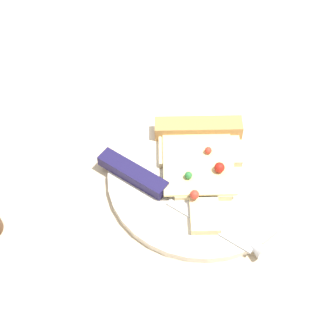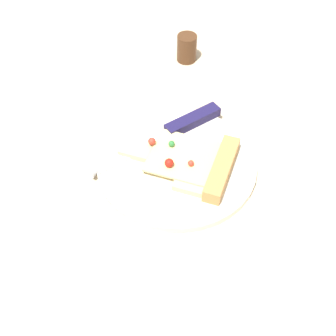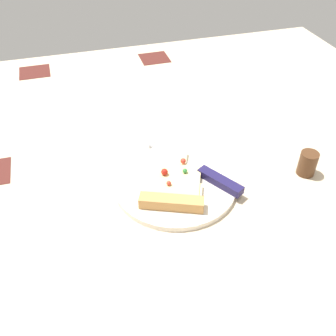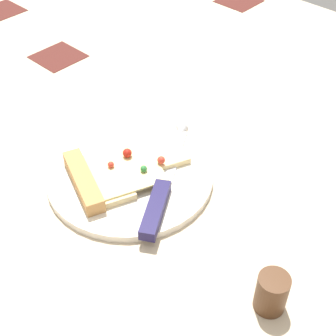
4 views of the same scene
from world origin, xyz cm
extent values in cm
cube|color=#C6B293|center=(0.00, 0.00, -1.50)|extent=(145.04, 145.04, 3.00)
cube|color=#4C1E19|center=(-25.89, 61.70, -0.10)|extent=(9.00, 9.00, 0.20)
cube|color=#4C1E19|center=(-36.53, 15.56, -0.10)|extent=(9.00, 9.00, 0.20)
cube|color=#4C1E19|center=(-63.25, 19.44, -0.10)|extent=(9.00, 9.00, 0.20)
cylinder|color=silver|center=(-0.01, 0.91, 0.56)|extent=(24.49, 24.49, 1.13)
cube|color=beige|center=(-1.56, -2.78, 1.63)|extent=(12.46, 9.79, 1.00)
cube|color=beige|center=(0.57, 2.29, 1.63)|extent=(8.81, 7.95, 1.00)
cube|color=beige|center=(2.50, 6.90, 1.63)|extent=(5.33, 6.19, 1.00)
cube|color=#EDD88C|center=(-0.40, -0.02, 2.28)|extent=(12.35, 12.78, 0.30)
cube|color=tan|center=(-2.72, -5.55, 2.23)|extent=(12.07, 7.04, 2.20)
sphere|color=red|center=(-1.90, -1.01, 2.89)|extent=(0.93, 0.93, 0.93)
sphere|color=red|center=(2.84, 4.59, 3.01)|extent=(1.16, 1.16, 1.16)
sphere|color=#2D7A38|center=(2.23, 1.59, 2.92)|extent=(0.98, 0.98, 0.98)
sphere|color=#B21E14|center=(-1.85, 2.22, 3.11)|extent=(1.36, 1.36, 1.36)
cube|color=silver|center=(2.14, 8.03, 1.28)|extent=(7.89, 11.32, 0.30)
cone|color=silver|center=(-0.94, 13.17, 1.28)|extent=(2.74, 2.74, 2.00)
cube|color=#1E1947|center=(8.32, -2.26, 1.93)|extent=(7.03, 9.71, 1.60)
cylinder|color=#4C2D19|center=(27.34, -2.92, 2.61)|extent=(3.71, 3.71, 5.22)
camera|label=1|loc=(19.37, 33.68, 52.86)|focal=52.36mm
camera|label=2|loc=(-48.88, 5.20, 56.08)|focal=51.47mm
camera|label=3|loc=(-17.60, -54.15, 53.02)|focal=41.48mm
camera|label=4|loc=(40.53, -34.15, 50.84)|focal=52.93mm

